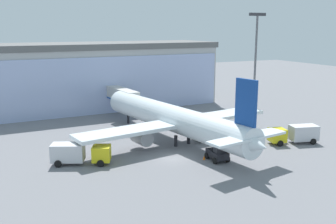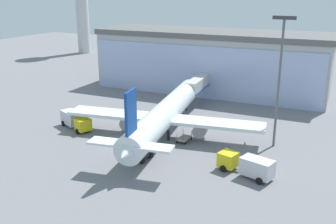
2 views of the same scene
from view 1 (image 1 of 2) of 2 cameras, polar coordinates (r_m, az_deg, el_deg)
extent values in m
plane|color=slate|center=(51.86, 0.71, -6.80)|extent=(240.00, 240.00, 0.00)
cube|color=#AEAEAE|center=(85.90, -10.69, 4.88)|extent=(52.20, 16.64, 12.48)
cube|color=#A7B6E1|center=(78.55, -9.05, 3.81)|extent=(50.80, 1.56, 11.23)
cube|color=#5C5C5C|center=(85.32, -10.87, 9.43)|extent=(53.25, 16.97, 1.20)
cube|color=beige|center=(76.26, -7.26, 2.67)|extent=(3.52, 14.75, 2.40)
cube|color=#194799|center=(76.44, -7.24, 1.90)|extent=(3.56, 14.75, 0.30)
cylinder|color=#4C4C51|center=(81.74, -8.74, 1.28)|extent=(0.70, 0.70, 3.18)
cylinder|color=#59595E|center=(68.93, 12.49, 5.65)|extent=(0.36, 0.36, 18.72)
cube|color=#333338|center=(68.55, 12.87, 13.65)|extent=(3.20, 0.40, 0.50)
cylinder|color=white|center=(58.92, 0.56, -0.87)|extent=(9.27, 33.14, 3.91)
cone|color=white|center=(72.69, -6.99, 1.55)|extent=(4.35, 3.60, 3.91)
cone|color=white|center=(46.93, 12.33, -4.59)|extent=(4.13, 4.52, 3.52)
cube|color=white|center=(57.72, 1.50, -1.55)|extent=(32.05, 9.36, 0.50)
cube|color=white|center=(47.43, 11.48, -3.63)|extent=(11.24, 4.17, 0.30)
cube|color=navy|center=(46.82, 11.25, 1.37)|extent=(0.88, 3.22, 5.52)
cylinder|color=gray|center=(55.22, -3.88, -3.66)|extent=(2.60, 3.50, 2.10)
cylinder|color=gray|center=(62.08, 5.72, -1.91)|extent=(2.60, 3.50, 2.10)
cylinder|color=black|center=(56.88, 1.13, -4.22)|extent=(0.50, 0.50, 1.60)
cylinder|color=black|center=(58.24, 3.01, -3.84)|extent=(0.50, 0.50, 1.60)
cylinder|color=black|center=(70.67, -5.79, -1.01)|extent=(0.40, 0.40, 1.60)
cube|color=yellow|center=(50.22, -9.63, -5.93)|extent=(2.91, 2.91, 1.90)
cube|color=silver|center=(50.96, -14.34, -5.70)|extent=(4.55, 3.65, 2.20)
cylinder|color=black|center=(51.56, -9.42, -6.56)|extent=(0.94, 0.64, 0.90)
cylinder|color=black|center=(49.50, -9.78, -7.37)|extent=(0.94, 0.64, 0.90)
cylinder|color=black|center=(52.55, -15.08, -6.46)|extent=(0.94, 0.64, 0.90)
cylinder|color=black|center=(50.53, -15.66, -7.25)|extent=(0.94, 0.64, 0.90)
cube|color=yellow|center=(59.89, 15.56, -3.24)|extent=(2.69, 2.69, 1.90)
cube|color=silver|center=(61.79, 19.08, -2.85)|extent=(4.43, 3.15, 2.20)
cylinder|color=black|center=(59.20, 15.98, -4.40)|extent=(0.95, 0.52, 0.90)
cylinder|color=black|center=(61.09, 15.06, -3.83)|extent=(0.95, 0.52, 0.90)
cylinder|color=black|center=(61.66, 20.32, -4.04)|extent=(0.95, 0.52, 0.90)
cylinder|color=black|center=(63.48, 19.31, -3.51)|extent=(0.95, 0.52, 0.90)
cube|color=#9E998C|center=(59.97, 4.80, -3.67)|extent=(1.71, 2.86, 0.16)
cylinder|color=black|center=(59.44, 5.91, -4.14)|extent=(0.14, 0.44, 0.44)
cylinder|color=#9E998C|center=(59.21, 5.93, -3.37)|extent=(0.08, 0.08, 0.90)
cylinder|color=black|center=(58.78, 4.68, -4.31)|extent=(0.14, 0.44, 0.44)
cylinder|color=#9E998C|center=(58.55, 4.69, -3.53)|extent=(0.08, 0.08, 0.90)
cylinder|color=black|center=(61.33, 4.90, -3.61)|extent=(0.14, 0.44, 0.44)
cylinder|color=#9E998C|center=(61.11, 4.91, -2.86)|extent=(0.08, 0.08, 0.90)
cylinder|color=black|center=(60.69, 3.70, -3.76)|extent=(0.14, 0.44, 0.44)
cylinder|color=#9E998C|center=(60.47, 3.71, -3.00)|extent=(0.08, 0.08, 0.90)
cube|color=black|center=(51.40, 7.16, -6.07)|extent=(2.01, 3.31, 0.90)
cube|color=#26262B|center=(50.58, 7.53, -5.26)|extent=(1.46, 1.09, 1.00)
cylinder|color=black|center=(52.07, 5.67, -6.31)|extent=(0.40, 0.82, 0.80)
cylinder|color=black|center=(52.89, 7.42, -6.06)|extent=(0.40, 0.82, 0.80)
cylinder|color=black|center=(50.20, 6.85, -7.06)|extent=(0.40, 0.82, 0.80)
cylinder|color=black|center=(51.05, 8.64, -6.78)|extent=(0.40, 0.82, 0.80)
cone|color=orange|center=(51.68, 5.27, -6.60)|extent=(0.36, 0.36, 0.55)
cone|color=orange|center=(67.02, 10.20, -2.34)|extent=(0.36, 0.36, 0.55)
camera|label=2|loc=(52.32, 69.22, 11.11)|focal=42.00mm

